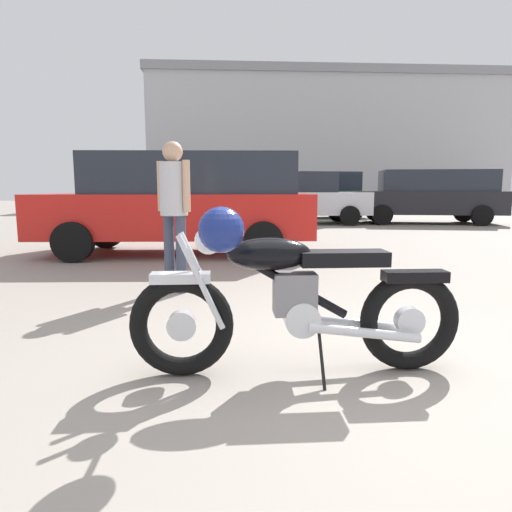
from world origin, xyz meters
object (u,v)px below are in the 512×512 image
(vintage_motorcycle, at_px, (290,297))
(bystander, at_px, (174,201))
(white_estate_far, at_px, (182,201))
(red_hatchback_near, at_px, (303,198))
(dark_sedan_left, at_px, (429,195))
(pale_sedan_back, at_px, (321,194))
(blue_hatchback_right, at_px, (221,197))

(vintage_motorcycle, xyz_separation_m, bystander, (-1.15, 2.30, 0.53))
(vintage_motorcycle, xyz_separation_m, white_estate_far, (-1.58, 5.28, 0.45))
(white_estate_far, height_order, red_hatchback_near, white_estate_far)
(white_estate_far, bearing_deg, dark_sedan_left, -135.90)
(white_estate_far, relative_size, pale_sedan_back, 1.15)
(vintage_motorcycle, distance_m, pale_sedan_back, 15.48)
(dark_sedan_left, xyz_separation_m, pale_sedan_back, (-3.20, 2.81, -0.02))
(white_estate_far, distance_m, pale_sedan_back, 10.70)
(bystander, distance_m, white_estate_far, 3.02)
(bystander, height_order, dark_sedan_left, dark_sedan_left)
(blue_hatchback_right, bearing_deg, white_estate_far, -89.06)
(red_hatchback_near, relative_size, pale_sedan_back, 1.04)
(bystander, height_order, red_hatchback_near, red_hatchback_near)
(dark_sedan_left, bearing_deg, blue_hatchback_right, 25.76)
(vintage_motorcycle, distance_m, dark_sedan_left, 13.61)
(dark_sedan_left, bearing_deg, vintage_motorcycle, 73.20)
(pale_sedan_back, bearing_deg, dark_sedan_left, 128.08)
(bystander, bearing_deg, pale_sedan_back, -161.59)
(vintage_motorcycle, height_order, red_hatchback_near, red_hatchback_near)
(bystander, height_order, blue_hatchback_right, blue_hatchback_right)
(white_estate_far, bearing_deg, bystander, 95.98)
(pale_sedan_back, bearing_deg, red_hatchback_near, 61.32)
(bystander, relative_size, white_estate_far, 0.35)
(dark_sedan_left, distance_m, red_hatchback_near, 4.19)
(dark_sedan_left, bearing_deg, pale_sedan_back, -35.14)
(vintage_motorcycle, xyz_separation_m, blue_hatchback_right, (-1.34, 10.15, 0.43))
(red_hatchback_near, xyz_separation_m, pale_sedan_back, (0.98, 3.01, 0.08))
(blue_hatchback_right, bearing_deg, pale_sedan_back, 60.02)
(bystander, xyz_separation_m, dark_sedan_left, (6.46, 10.22, -0.08))
(blue_hatchback_right, bearing_deg, bystander, -84.83)
(bystander, relative_size, dark_sedan_left, 0.34)
(dark_sedan_left, height_order, blue_hatchback_right, blue_hatchback_right)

